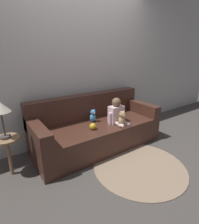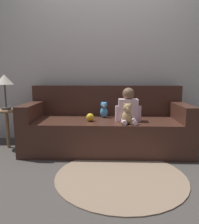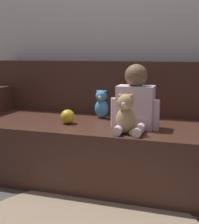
% 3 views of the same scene
% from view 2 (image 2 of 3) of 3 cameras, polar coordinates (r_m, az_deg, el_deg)
% --- Properties ---
extents(ground_plane, '(12.00, 12.00, 0.00)m').
position_cam_2_polar(ground_plane, '(2.87, 1.66, -9.67)').
color(ground_plane, '#4C4742').
extents(wall_back, '(8.00, 0.05, 2.60)m').
position_cam_2_polar(wall_back, '(3.22, 1.86, 15.86)').
color(wall_back, silver).
rests_on(wall_back, ground_plane).
extents(couch, '(2.02, 0.81, 0.81)m').
position_cam_2_polar(couch, '(2.84, 1.69, -3.82)').
color(couch, '#47281E').
rests_on(couch, ground_plane).
extents(person_baby, '(0.31, 0.33, 0.40)m').
position_cam_2_polar(person_baby, '(2.61, 7.51, 1.10)').
color(person_baby, silver).
rests_on(person_baby, couch).
extents(teddy_bear_brown, '(0.14, 0.11, 0.24)m').
position_cam_2_polar(teddy_bear_brown, '(2.46, 7.24, -0.62)').
color(teddy_bear_brown, tan).
rests_on(teddy_bear_brown, couch).
extents(plush_toy_side, '(0.10, 0.09, 0.21)m').
position_cam_2_polar(plush_toy_side, '(2.84, 1.16, 0.58)').
color(plush_toy_side, '#4C9EDB').
rests_on(plush_toy_side, couch).
extents(toy_ball, '(0.10, 0.10, 0.10)m').
position_cam_2_polar(toy_ball, '(2.61, -2.46, -1.39)').
color(toy_ball, gold).
rests_on(toy_ball, couch).
extents(floor_rug, '(1.22, 1.22, 0.01)m').
position_cam_2_polar(floor_rug, '(2.14, 5.49, -16.31)').
color(floor_rug, gray).
rests_on(floor_rug, ground_plane).
extents(side_table, '(0.30, 0.30, 0.95)m').
position_cam_2_polar(side_table, '(3.04, -23.42, 4.67)').
color(side_table, '#93704C').
rests_on(side_table, ground_plane).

